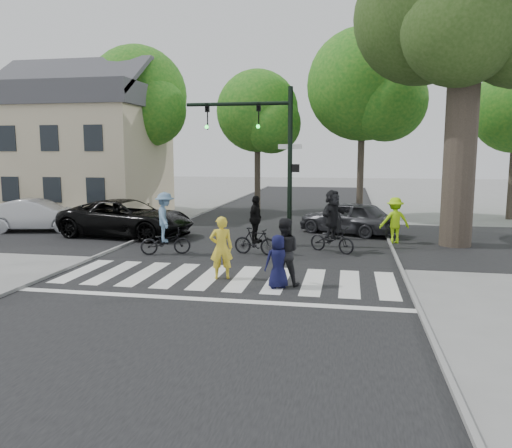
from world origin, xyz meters
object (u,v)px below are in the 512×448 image
at_px(pedestrian_child, 278,262).
at_px(traffic_signal, 268,144).
at_px(pedestrian_woman, 221,248).
at_px(pedestrian_adult, 284,252).
at_px(cyclist_left, 165,228).
at_px(car_suv, 127,218).
at_px(car_silver, 37,215).
at_px(car_grey, 348,218).
at_px(eucalyptus, 469,1).
at_px(cyclist_right, 332,225).
at_px(cyclist_mid, 256,231).

bearing_deg(pedestrian_child, traffic_signal, -100.45).
bearing_deg(pedestrian_child, pedestrian_woman, -44.09).
xyz_separation_m(pedestrian_adult, cyclist_left, (-4.64, 3.36, 0.03)).
xyz_separation_m(traffic_signal, car_suv, (-6.25, 0.96, -3.10)).
height_order(pedestrian_child, car_silver, car_silver).
bearing_deg(car_suv, car_grey, -67.84).
relative_size(traffic_signal, car_silver, 1.34).
bearing_deg(eucalyptus, cyclist_right, -153.13).
xyz_separation_m(cyclist_mid, car_suv, (-6.12, 2.76, -0.06)).
xyz_separation_m(pedestrian_woman, car_silver, (-10.49, 6.92, -0.17)).
distance_m(cyclist_left, car_grey, 8.55).
xyz_separation_m(cyclist_right, car_silver, (-13.46, 2.50, -0.28)).
height_order(cyclist_left, car_silver, cyclist_left).
height_order(pedestrian_child, car_grey, car_grey).
height_order(pedestrian_woman, pedestrian_adult, pedestrian_adult).
bearing_deg(pedestrian_child, pedestrian_adult, -132.15).
bearing_deg(car_suv, traffic_signal, -91.32).
xyz_separation_m(pedestrian_child, pedestrian_adult, (0.11, 0.30, 0.20)).
bearing_deg(cyclist_mid, car_grey, 58.58).
xyz_separation_m(pedestrian_child, car_grey, (1.79, 9.42, 0.02)).
relative_size(traffic_signal, eucalyptus, 0.46).
height_order(cyclist_left, car_suv, cyclist_left).
xyz_separation_m(pedestrian_woman, pedestrian_adult, (1.83, -0.39, 0.02)).
height_order(cyclist_right, car_silver, cyclist_right).
height_order(pedestrian_child, cyclist_left, cyclist_left).
relative_size(car_suv, car_silver, 1.29).
height_order(pedestrian_adult, cyclist_mid, cyclist_mid).
bearing_deg(pedestrian_adult, pedestrian_woman, -16.96).
bearing_deg(car_grey, pedestrian_woman, 2.69).
bearing_deg(cyclist_right, pedestrian_adult, -103.25).
bearing_deg(cyclist_mid, pedestrian_adult, -68.94).
height_order(car_suv, car_grey, car_suv).
xyz_separation_m(pedestrian_adult, car_suv, (-7.62, 6.67, -0.12)).
bearing_deg(car_silver, traffic_signal, -112.53).
distance_m(pedestrian_woman, car_grey, 9.41).
height_order(pedestrian_child, car_suv, car_suv).
bearing_deg(cyclist_left, car_silver, 152.81).
relative_size(cyclist_right, car_grey, 0.52).
height_order(traffic_signal, eucalyptus, eucalyptus).
xyz_separation_m(car_suv, car_grey, (9.30, 2.45, -0.06)).
height_order(traffic_signal, car_suv, traffic_signal).
bearing_deg(pedestrian_adult, cyclist_mid, -73.89).
bearing_deg(cyclist_left, car_suv, 132.08).
relative_size(cyclist_left, car_suv, 0.38).
relative_size(traffic_signal, pedestrian_child, 4.16).
relative_size(eucalyptus, cyclist_right, 5.73).
distance_m(cyclist_left, cyclist_right, 5.95).
bearing_deg(pedestrian_woman, pedestrian_child, 140.49).
xyz_separation_m(pedestrian_child, cyclist_mid, (-1.40, 4.21, 0.14)).
xyz_separation_m(pedestrian_adult, car_grey, (1.68, 9.12, -0.19)).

